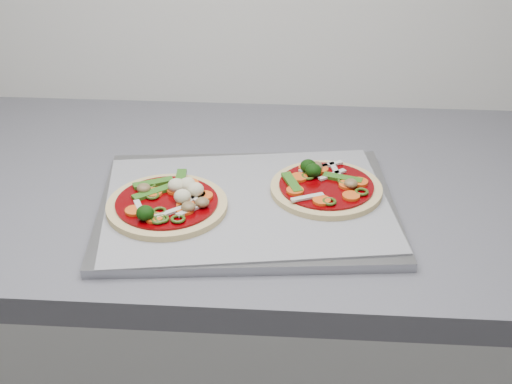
{
  "coord_description": "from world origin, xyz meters",
  "views": [
    {
      "loc": [
        -0.51,
        0.36,
        1.44
      ],
      "look_at": [
        -0.57,
        1.22,
        0.93
      ],
      "focal_mm": 50.0,
      "sensor_mm": 36.0,
      "label": 1
    }
  ],
  "objects": [
    {
      "name": "pizza_left",
      "position": [
        -0.69,
        1.19,
        0.93
      ],
      "size": [
        0.2,
        0.2,
        0.03
      ],
      "rotation": [
        0.0,
        0.0,
        -0.18
      ],
      "color": "#D8B57B",
      "rests_on": "parchment"
    },
    {
      "name": "parchment",
      "position": [
        -0.58,
        1.22,
        0.91
      ],
      "size": [
        0.44,
        0.35,
        0.0
      ],
      "primitive_type": "cube",
      "rotation": [
        0.0,
        0.0,
        0.16
      ],
      "color": "gray",
      "rests_on": "baking_tray"
    },
    {
      "name": "baking_tray",
      "position": [
        -0.58,
        1.22,
        0.91
      ],
      "size": [
        0.44,
        0.35,
        0.01
      ],
      "primitive_type": "cube",
      "rotation": [
        0.0,
        0.0,
        0.1
      ],
      "color": "gray",
      "rests_on": "countertop"
    },
    {
      "name": "pizza_right",
      "position": [
        -0.47,
        1.26,
        0.92
      ],
      "size": [
        0.19,
        0.19,
        0.03
      ],
      "rotation": [
        0.0,
        0.0,
        0.18
      ],
      "color": "#D8B57B",
      "rests_on": "parchment"
    }
  ]
}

